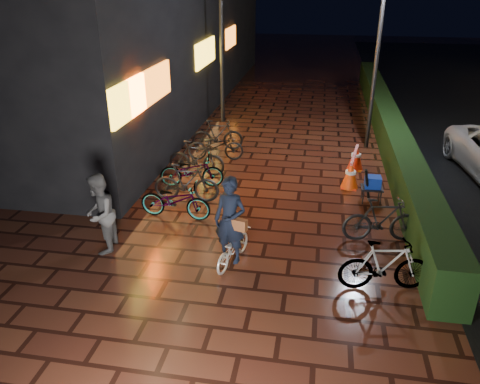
% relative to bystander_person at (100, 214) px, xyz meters
% --- Properties ---
extents(ground, '(80.00, 80.00, 0.00)m').
position_rel_bystander_person_xyz_m(ground, '(3.29, 0.85, -0.85)').
color(ground, '#381911').
rests_on(ground, ground).
extents(hedge, '(0.70, 20.00, 1.00)m').
position_rel_bystander_person_xyz_m(hedge, '(6.59, 8.85, -0.35)').
color(hedge, black).
rests_on(hedge, ground).
extents(bystander_person, '(0.74, 0.90, 1.70)m').
position_rel_bystander_person_xyz_m(bystander_person, '(0.00, 0.00, 0.00)').
color(bystander_person, '#515254').
rests_on(bystander_person, ground).
extents(lamp_post_hedge, '(0.47, 0.14, 4.92)m').
position_rel_bystander_person_xyz_m(lamp_post_hedge, '(5.85, 7.65, 1.86)').
color(lamp_post_hedge, black).
rests_on(lamp_post_hedge, ground).
extents(lamp_post_sf, '(0.54, 0.16, 5.65)m').
position_rel_bystander_person_xyz_m(lamp_post_sf, '(0.49, 9.78, 2.26)').
color(lamp_post_sf, black).
rests_on(lamp_post_sf, ground).
extents(cyclist, '(0.79, 1.38, 1.88)m').
position_rel_bystander_person_xyz_m(cyclist, '(2.71, -0.04, -0.15)').
color(cyclist, white).
rests_on(cyclist, ground).
extents(traffic_barrier, '(0.68, 1.85, 0.75)m').
position_rel_bystander_person_xyz_m(traffic_barrier, '(5.27, 4.83, -0.48)').
color(traffic_barrier, '#E9430C').
rests_on(traffic_barrier, ground).
extents(cart_assembly, '(0.54, 0.55, 1.00)m').
position_rel_bystander_person_xyz_m(cart_assembly, '(5.65, 3.31, -0.34)').
color(cart_assembly, black).
rests_on(cart_assembly, ground).
extents(parked_bikes_storefront, '(2.02, 5.57, 1.00)m').
position_rel_bystander_person_xyz_m(parked_bikes_storefront, '(1.01, 3.99, -0.38)').
color(parked_bikes_storefront, black).
rests_on(parked_bikes_storefront, ground).
extents(parked_bikes_hedge, '(1.83, 2.51, 1.00)m').
position_rel_bystander_person_xyz_m(parked_bikes_hedge, '(5.64, 0.51, -0.35)').
color(parked_bikes_hedge, black).
rests_on(parked_bikes_hedge, ground).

